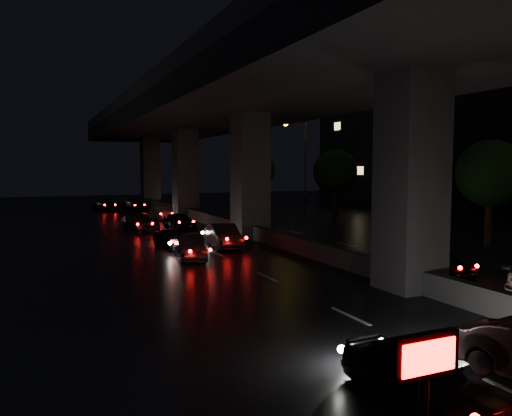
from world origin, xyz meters
TOP-DOWN VIEW (x-y plane):
  - ground at (0.00, 0.00)m, footprint 120.00×120.00m
  - viaduct at (0.00, 5.00)m, footprint 12.00×80.00m
  - median_barrier at (0.00, 5.00)m, footprint 0.45×70.00m
  - building_right_far at (27.00, 20.00)m, footprint 12.00×22.00m
  - tree_b at (11.00, -4.00)m, footprint 3.80×3.80m
  - tree_c at (11.00, 12.00)m, footprint 3.80×3.80m
  - tree_d at (11.00, 28.00)m, footprint 3.80×3.80m
  - streetlight_far at (10.97, 18.00)m, footprint 2.52×0.44m
  - speed_sign at (-8.50, -20.00)m, footprint 0.95×0.14m
  - car_0 at (-6.17, -17.37)m, footprint 1.50×3.53m
  - car_3 at (2.81, -8.61)m, footprint 1.78×3.80m
  - car_4 at (-5.78, -0.78)m, footprint 1.75×3.70m
  - car_5 at (-3.00, 1.85)m, footprint 1.87×4.17m
  - car_6 at (-5.75, 2.72)m, footprint 1.76×3.40m
  - car_7 at (-5.91, 11.14)m, footprint 2.42×4.40m
  - car_8 at (-3.05, 11.04)m, footprint 1.94×3.80m
  - car_9 at (-2.70, 18.14)m, footprint 1.60×3.61m
  - car_10 at (-2.85, 28.81)m, footprint 2.79×4.53m
  - car_11 at (-5.74, 29.60)m, footprint 2.66×4.76m
  - car_12 at (2.97, 30.78)m, footprint 2.25×3.84m

SIDE VIEW (x-z plane):
  - ground at x=0.00m, z-range 0.00..0.00m
  - median_barrier at x=0.00m, z-range 0.00..0.85m
  - car_3 at x=2.81m, z-range 0.00..1.07m
  - car_6 at x=-5.75m, z-range 0.00..1.11m
  - car_9 at x=-2.70m, z-range 0.00..1.15m
  - car_10 at x=-2.85m, z-range 0.00..1.17m
  - car_4 at x=-5.78m, z-range 0.00..1.17m
  - car_0 at x=-6.17m, z-range 0.00..1.19m
  - car_7 at x=-5.91m, z-range 0.00..1.21m
  - car_12 at x=2.97m, z-range 0.00..1.23m
  - car_8 at x=-3.05m, z-range 0.00..1.24m
  - car_11 at x=-5.74m, z-range 0.00..1.26m
  - car_5 at x=-3.00m, z-range 0.00..1.33m
  - speed_sign at x=-8.50m, z-range 0.64..3.21m
  - tree_b at x=11.00m, z-range 1.13..7.26m
  - tree_c at x=11.00m, z-range 1.13..7.26m
  - tree_d at x=11.00m, z-range 1.13..7.26m
  - streetlight_far at x=10.97m, z-range 1.16..10.16m
  - building_right_far at x=27.00m, z-range 0.00..15.00m
  - viaduct at x=0.00m, z-range 3.09..13.59m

